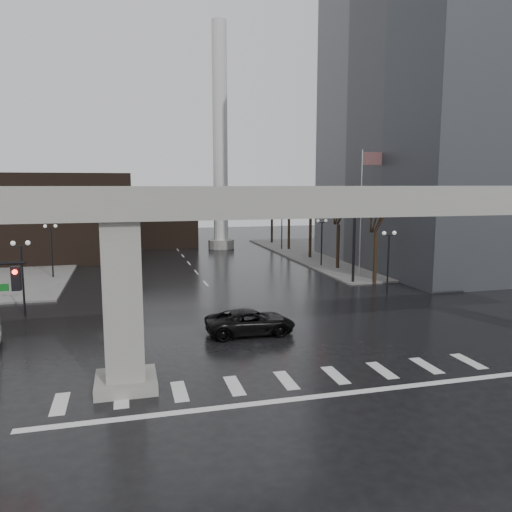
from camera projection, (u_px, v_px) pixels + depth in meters
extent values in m
plane|color=black|center=(280.00, 372.00, 23.48)|extent=(160.00, 160.00, 0.00)
cube|color=slate|center=(388.00, 252.00, 64.49)|extent=(28.00, 36.00, 0.15)
cube|color=gray|center=(281.00, 202.00, 22.35)|extent=(48.00, 2.20, 1.40)
cube|color=gray|center=(123.00, 306.00, 21.20)|extent=(1.60, 1.60, 7.30)
cube|color=gray|center=(126.00, 382.00, 21.68)|extent=(2.60, 2.60, 0.50)
cube|color=slate|center=(461.00, 67.00, 52.45)|extent=(22.00, 26.00, 42.00)
cube|color=black|center=(62.00, 216.00, 59.44)|extent=(16.00, 14.00, 10.00)
cube|color=black|center=(159.00, 218.00, 72.18)|extent=(10.00, 10.00, 8.00)
cylinder|color=silver|center=(220.00, 138.00, 66.89)|extent=(2.00, 2.00, 30.00)
cylinder|color=gray|center=(221.00, 244.00, 68.94)|extent=(3.60, 3.60, 1.20)
cylinder|color=black|center=(354.00, 239.00, 44.14)|extent=(0.24, 0.24, 8.00)
cylinder|color=black|center=(290.00, 203.00, 42.17)|extent=(12.00, 0.18, 0.18)
cube|color=black|center=(323.00, 210.00, 43.02)|extent=(0.35, 0.30, 1.00)
cube|color=black|center=(284.00, 211.00, 42.14)|extent=(0.35, 0.30, 1.00)
cube|color=black|center=(244.00, 212.00, 41.25)|extent=(0.35, 0.30, 1.00)
sphere|color=#FF0C05|center=(324.00, 207.00, 42.80)|extent=(0.20, 0.20, 0.20)
cube|color=#0C5416|center=(339.00, 205.00, 43.33)|extent=(1.80, 0.05, 0.35)
cube|color=#0C5416|center=(267.00, 206.00, 41.69)|extent=(1.80, 0.05, 0.35)
cube|color=black|center=(16.00, 279.00, 20.43)|extent=(0.35, 0.30, 1.00)
cylinder|color=silver|center=(361.00, 214.00, 47.47)|extent=(0.12, 0.12, 12.00)
cube|color=red|center=(372.00, 158.00, 46.98)|extent=(2.00, 0.03, 1.20)
cylinder|color=black|center=(388.00, 265.00, 39.95)|extent=(0.14, 0.14, 4.80)
cube|color=black|center=(389.00, 235.00, 39.61)|extent=(0.90, 0.06, 0.06)
sphere|color=silver|center=(384.00, 233.00, 39.47)|extent=(0.32, 0.32, 0.32)
sphere|color=silver|center=(394.00, 233.00, 39.70)|extent=(0.32, 0.32, 0.32)
cylinder|color=black|center=(322.00, 244.00, 53.35)|extent=(0.14, 0.14, 4.80)
cube|color=black|center=(322.00, 223.00, 53.01)|extent=(0.90, 0.06, 0.06)
sphere|color=silver|center=(318.00, 221.00, 52.87)|extent=(0.32, 0.32, 0.32)
sphere|color=silver|center=(326.00, 221.00, 53.10)|extent=(0.32, 0.32, 0.32)
cylinder|color=black|center=(282.00, 232.00, 66.75)|extent=(0.14, 0.14, 4.80)
cube|color=black|center=(282.00, 215.00, 66.41)|extent=(0.90, 0.06, 0.06)
sphere|color=silver|center=(279.00, 213.00, 66.27)|extent=(0.32, 0.32, 0.32)
sphere|color=silver|center=(285.00, 213.00, 66.50)|extent=(0.32, 0.32, 0.32)
cylinder|color=black|center=(23.00, 281.00, 33.14)|extent=(0.14, 0.14, 4.80)
cube|color=black|center=(21.00, 246.00, 32.80)|extent=(0.90, 0.06, 0.06)
sphere|color=silver|center=(13.00, 243.00, 32.66)|extent=(0.32, 0.32, 0.32)
sphere|color=silver|center=(28.00, 243.00, 32.89)|extent=(0.32, 0.32, 0.32)
cylinder|color=black|center=(52.00, 253.00, 46.53)|extent=(0.14, 0.14, 4.80)
cube|color=black|center=(50.00, 228.00, 46.20)|extent=(0.90, 0.06, 0.06)
sphere|color=silver|center=(45.00, 226.00, 46.06)|extent=(0.32, 0.32, 0.32)
sphere|color=silver|center=(55.00, 226.00, 46.28)|extent=(0.32, 0.32, 0.32)
cylinder|color=black|center=(68.00, 238.00, 59.93)|extent=(0.14, 0.14, 4.80)
cube|color=black|center=(67.00, 218.00, 59.60)|extent=(0.90, 0.06, 0.06)
sphere|color=silver|center=(63.00, 217.00, 59.46)|extent=(0.32, 0.32, 0.32)
sphere|color=silver|center=(71.00, 217.00, 59.68)|extent=(0.32, 0.32, 0.32)
cylinder|color=black|center=(375.00, 259.00, 44.05)|extent=(0.34, 0.34, 4.55)
cylinder|color=black|center=(377.00, 216.00, 43.52)|extent=(0.12, 1.52, 2.98)
cylinder|color=black|center=(380.00, 219.00, 43.91)|extent=(0.83, 1.14, 2.51)
cylinder|color=black|center=(338.00, 247.00, 51.70)|extent=(0.34, 0.34, 4.66)
cylinder|color=black|center=(339.00, 210.00, 51.15)|extent=(0.12, 1.55, 3.05)
cylinder|color=black|center=(342.00, 212.00, 51.55)|extent=(0.85, 1.16, 2.57)
cylinder|color=black|center=(310.00, 239.00, 59.35)|extent=(0.34, 0.34, 4.76)
cylinder|color=black|center=(311.00, 206.00, 58.79)|extent=(0.12, 1.59, 3.11)
cylinder|color=black|center=(314.00, 208.00, 59.19)|extent=(0.86, 1.18, 2.62)
cylinder|color=black|center=(289.00, 232.00, 67.00)|extent=(0.34, 0.34, 4.87)
cylinder|color=black|center=(289.00, 202.00, 66.43)|extent=(0.12, 1.62, 3.18)
cylinder|color=black|center=(292.00, 204.00, 66.83)|extent=(0.88, 1.20, 2.68)
cylinder|color=black|center=(272.00, 227.00, 74.65)|extent=(0.34, 0.34, 4.97)
cylinder|color=black|center=(272.00, 199.00, 74.06)|extent=(0.12, 1.65, 3.25)
cylinder|color=black|center=(275.00, 201.00, 74.47)|extent=(0.89, 1.23, 2.74)
imported|color=black|center=(250.00, 322.00, 29.40)|extent=(5.30, 2.45, 1.47)
imported|color=black|center=(129.00, 281.00, 41.85)|extent=(2.57, 4.78, 1.55)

